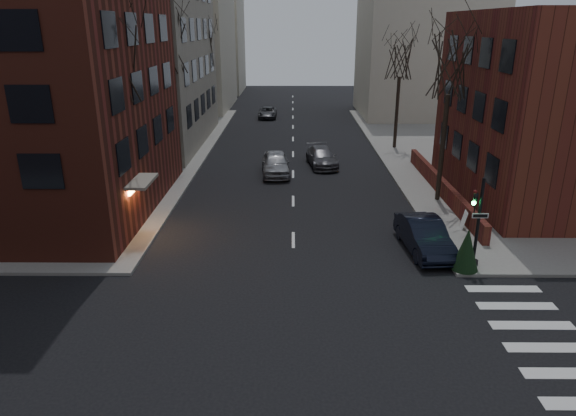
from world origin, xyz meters
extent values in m
plane|color=black|center=(0.00, 0.00, 0.00)|extent=(160.00, 160.00, 0.00)
cube|color=maroon|center=(-15.50, 16.50, 9.00)|extent=(15.00, 15.00, 18.00)
cube|color=#5E271B|center=(16.50, 19.00, 5.50)|extent=(12.00, 14.00, 11.00)
cube|color=#5E271B|center=(9.30, 19.00, 0.65)|extent=(0.35, 16.00, 1.00)
cube|color=#C0B7A2|center=(-15.00, 55.00, 9.00)|extent=(14.00, 16.00, 18.00)
cube|color=#C0B7A2|center=(15.00, 50.00, 8.00)|extent=(14.00, 14.00, 16.00)
cube|color=#C0B7A2|center=(-13.00, 72.00, 7.00)|extent=(10.00, 12.00, 14.00)
cylinder|color=black|center=(8.00, 9.00, 2.15)|extent=(0.14, 0.14, 4.00)
cylinder|color=black|center=(8.00, 9.00, 0.25)|extent=(0.44, 0.44, 0.20)
imported|color=black|center=(7.75, 9.00, 3.00)|extent=(0.16, 0.20, 1.00)
sphere|color=#19FF4C|center=(7.68, 8.95, 3.05)|extent=(0.18, 0.18, 0.18)
cube|color=white|center=(8.00, 8.88, 2.50)|extent=(0.70, 0.03, 0.22)
cylinder|color=#2D231C|center=(-8.80, 14.00, 3.47)|extent=(0.28, 0.28, 6.65)
cylinder|color=#2D231C|center=(-8.80, 26.00, 3.65)|extent=(0.28, 0.28, 7.00)
cylinder|color=#2D231C|center=(-8.80, 40.00, 3.30)|extent=(0.28, 0.28, 6.30)
cylinder|color=#2D231C|center=(8.80, 18.00, 3.30)|extent=(0.28, 0.28, 6.30)
cylinder|color=#2D231C|center=(8.80, 32.00, 3.12)|extent=(0.28, 0.28, 5.95)
cylinder|color=black|center=(-8.20, 22.00, 3.15)|extent=(0.12, 0.12, 6.00)
sphere|color=#FFA54C|center=(-8.20, 22.00, 6.25)|extent=(0.36, 0.36, 0.36)
cylinder|color=black|center=(-8.20, 42.00, 3.15)|extent=(0.12, 0.12, 6.00)
sphere|color=#FFA54C|center=(-8.20, 42.00, 6.25)|extent=(0.36, 0.36, 0.36)
imported|color=black|center=(6.20, 10.72, 0.79)|extent=(2.08, 4.91, 1.58)
imported|color=#929297|center=(-1.26, 23.94, 0.82)|extent=(2.29, 4.95, 1.64)
imported|color=#46454B|center=(2.19, 26.29, 0.69)|extent=(2.56, 5.00, 1.39)
imported|color=#3B3C40|center=(-2.92, 47.49, 0.61)|extent=(2.03, 4.37, 1.21)
cube|color=white|center=(9.09, 13.28, 0.63)|extent=(0.46, 0.62, 0.96)
cone|color=black|center=(7.46, 8.50, 1.10)|extent=(1.37, 1.37, 1.89)
camera|label=1|loc=(-0.07, -11.73, 10.25)|focal=32.00mm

